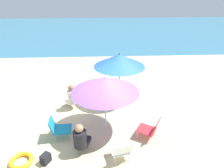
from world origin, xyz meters
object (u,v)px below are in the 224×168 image
(person_b, at_px, (81,138))
(swim_ring, at_px, (21,161))
(umbrella_purple, at_px, (105,85))
(umbrella_blue, at_px, (119,60))
(beach_chair_b, at_px, (58,128))
(person_a, at_px, (71,97))
(beach_chair_c, at_px, (150,128))
(beach_bag, at_px, (46,158))
(beach_chair_a, at_px, (122,150))

(person_b, bearing_deg, swim_ring, 118.35)
(person_b, bearing_deg, umbrella_purple, -18.29)
(umbrella_blue, bearing_deg, umbrella_purple, -106.47)
(beach_chair_b, height_order, swim_ring, beach_chair_b)
(person_a, relative_size, swim_ring, 1.59)
(umbrella_purple, xyz_separation_m, beach_chair_c, (1.26, -0.52, -1.16))
(umbrella_blue, relative_size, beach_chair_c, 2.53)
(beach_bag, bearing_deg, beach_chair_c, 15.49)
(umbrella_purple, xyz_separation_m, umbrella_blue, (0.55, 1.85, 0.06))
(beach_chair_a, relative_size, person_b, 0.70)
(umbrella_blue, bearing_deg, beach_chair_a, -93.36)
(person_b, bearing_deg, beach_chair_a, -92.80)
(umbrella_purple, relative_size, beach_chair_c, 2.62)
(umbrella_purple, relative_size, beach_chair_b, 3.07)
(beach_chair_a, xyz_separation_m, beach_bag, (-1.90, 0.03, -0.21))
(person_b, bearing_deg, beach_chair_b, 64.87)
(umbrella_blue, bearing_deg, person_a, -159.60)
(person_a, xyz_separation_m, person_b, (0.51, -2.17, -0.02))
(umbrella_purple, distance_m, beach_chair_b, 1.83)
(umbrella_purple, height_order, beach_chair_c, umbrella_purple)
(umbrella_purple, bearing_deg, beach_bag, -139.92)
(beach_chair_a, bearing_deg, beach_chair_b, 45.92)
(umbrella_blue, distance_m, beach_chair_b, 3.16)
(beach_chair_c, height_order, swim_ring, beach_chair_c)
(umbrella_blue, height_order, beach_chair_a, umbrella_blue)
(umbrella_purple, height_order, beach_chair_b, umbrella_purple)
(umbrella_purple, relative_size, person_a, 2.06)
(swim_ring, bearing_deg, umbrella_blue, 49.18)
(umbrella_blue, xyz_separation_m, beach_chair_c, (0.71, -2.37, -1.21))
(swim_ring, bearing_deg, person_b, 11.85)
(beach_chair_b, bearing_deg, swim_ring, -134.20)
(beach_chair_c, bearing_deg, swim_ring, 43.29)
(umbrella_blue, relative_size, swim_ring, 3.15)
(beach_chair_c, relative_size, person_b, 0.81)
(beach_chair_b, bearing_deg, umbrella_purple, 10.08)
(umbrella_blue, bearing_deg, beach_chair_b, -131.07)
(beach_chair_a, xyz_separation_m, person_a, (-1.54, 2.53, 0.14))
(umbrella_purple, distance_m, umbrella_blue, 1.93)
(umbrella_blue, bearing_deg, beach_chair_c, -73.33)
(person_b, distance_m, beach_bag, 0.98)
(beach_chair_a, height_order, swim_ring, beach_chair_a)
(beach_chair_b, height_order, beach_bag, beach_chair_b)
(person_b, relative_size, swim_ring, 1.53)
(person_b, xyz_separation_m, beach_bag, (-0.87, -0.33, -0.33))
(umbrella_blue, height_order, person_b, umbrella_blue)
(umbrella_purple, height_order, person_b, umbrella_purple)
(umbrella_blue, distance_m, beach_bag, 4.03)
(person_b, height_order, swim_ring, person_b)
(umbrella_blue, xyz_separation_m, beach_bag, (-2.08, -3.14, -1.43))
(umbrella_blue, relative_size, person_b, 2.06)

